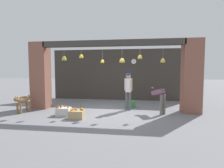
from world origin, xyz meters
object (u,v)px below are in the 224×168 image
object	(u,v)px
dog	(23,101)
fruit_crate_oranges	(77,114)
water_bottle	(81,110)
worker_stooping	(159,97)
shopkeeper	(128,89)
produce_box_green	(130,104)
wall_clock	(134,62)
fruit_crate_apples	(63,111)

from	to	relation	value
dog	fruit_crate_oranges	distance (m)	2.49
water_bottle	worker_stooping	bearing A→B (deg)	7.23
dog	shopkeeper	size ratio (longest dim) A/B	0.59
produce_box_green	dog	bearing A→B (deg)	-159.63
dog	shopkeeper	world-z (taller)	shopkeeper
dog	water_bottle	size ratio (longest dim) A/B	3.10
dog	worker_stooping	bearing A→B (deg)	104.78
shopkeeper	wall_clock	bearing A→B (deg)	-81.23
dog	produce_box_green	xyz separation A→B (m)	(4.19, 1.55, -0.33)
shopkeeper	produce_box_green	xyz separation A→B (m)	(0.08, 0.52, -0.75)
worker_stooping	fruit_crate_apples	size ratio (longest dim) A/B	1.99
fruit_crate_oranges	produce_box_green	world-z (taller)	fruit_crate_oranges
shopkeeper	produce_box_green	world-z (taller)	shopkeeper
fruit_crate_apples	shopkeeper	bearing A→B (deg)	28.10
fruit_crate_oranges	fruit_crate_apples	distance (m)	0.72
shopkeeper	produce_box_green	distance (m)	0.91
fruit_crate_oranges	wall_clock	size ratio (longest dim) A/B	1.69
dog	worker_stooping	world-z (taller)	worker_stooping
fruit_crate_apples	worker_stooping	bearing A→B (deg)	12.92
worker_stooping	water_bottle	distance (m)	3.09
fruit_crate_oranges	wall_clock	bearing A→B (deg)	65.60
shopkeeper	water_bottle	xyz separation A→B (m)	(-1.82, -0.82, -0.76)
dog	wall_clock	size ratio (longest dim) A/B	3.11
fruit_crate_oranges	worker_stooping	bearing A→B (deg)	21.45
worker_stooping	wall_clock	bearing A→B (deg)	72.09
wall_clock	worker_stooping	bearing A→B (deg)	-71.04
shopkeeper	worker_stooping	world-z (taller)	shopkeeper
shopkeeper	worker_stooping	bearing A→B (deg)	172.96
wall_clock	dog	bearing A→B (deg)	-140.02
shopkeeper	fruit_crate_apples	xyz separation A→B (m)	(-2.33, -1.25, -0.75)
dog	produce_box_green	world-z (taller)	dog
wall_clock	fruit_crate_apples	bearing A→B (deg)	-123.42
wall_clock	produce_box_green	bearing A→B (deg)	-92.80
shopkeeper	fruit_crate_oranges	world-z (taller)	shopkeeper
fruit_crate_oranges	produce_box_green	xyz separation A→B (m)	(1.78, 2.09, 0.00)
worker_stooping	produce_box_green	bearing A→B (deg)	102.93
dog	fruit_crate_apples	bearing A→B (deg)	91.57
dog	wall_clock	bearing A→B (deg)	138.31
wall_clock	water_bottle	bearing A→B (deg)	-120.60
worker_stooping	fruit_crate_apples	world-z (taller)	worker_stooping
fruit_crate_oranges	fruit_crate_apples	xyz separation A→B (m)	(-0.63, 0.33, 0.00)
dog	wall_clock	xyz separation A→B (m)	(4.29, 3.59, 1.70)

